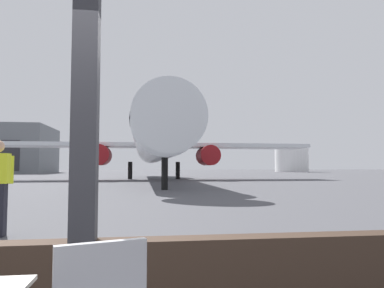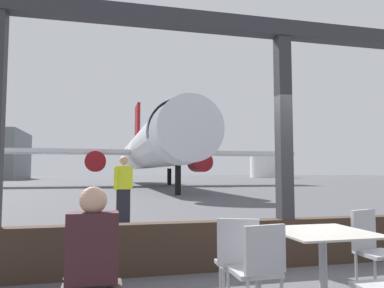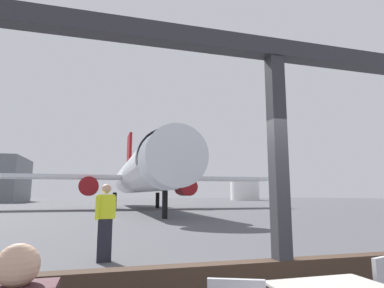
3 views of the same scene
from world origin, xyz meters
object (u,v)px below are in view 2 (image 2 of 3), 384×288
object	(u,v)px
seated_passenger	(89,257)
ground_crew_worker	(123,191)
cafe_chair_aisle_right	(239,257)
airplane	(151,148)
fuel_storage_tank	(266,165)
cafe_chair_window_left	(259,265)
cafe_chair_window_right	(372,245)
dining_table	(323,259)

from	to	relation	value
seated_passenger	ground_crew_worker	xyz separation A→B (m)	(0.56, 5.85, 0.23)
cafe_chair_aisle_right	airplane	xyz separation A→B (m)	(3.01, 31.81, 3.08)
seated_passenger	fuel_storage_tank	bearing A→B (deg)	64.38
ground_crew_worker	fuel_storage_tank	world-z (taller)	fuel_storage_tank
ground_crew_worker	seated_passenger	bearing A→B (deg)	-95.47
cafe_chair_window_left	cafe_chair_aisle_right	distance (m)	0.37
cafe_chair_window_left	airplane	distance (m)	32.47
cafe_chair_window_right	seated_passenger	world-z (taller)	seated_passenger
dining_table	cafe_chair_aisle_right	xyz separation A→B (m)	(-0.85, 0.11, 0.04)
dining_table	cafe_chair_aisle_right	bearing A→B (deg)	172.83
dining_table	cafe_chair_window_right	size ratio (longest dim) A/B	1.00
dining_table	seated_passenger	world-z (taller)	seated_passenger
cafe_chair_window_left	airplane	world-z (taller)	airplane
cafe_chair_window_right	ground_crew_worker	world-z (taller)	ground_crew_worker
cafe_chair_aisle_right	seated_passenger	size ratio (longest dim) A/B	0.74
cafe_chair_window_left	airplane	bearing A→B (deg)	84.73
cafe_chair_window_right	seated_passenger	bearing A→B (deg)	-171.57
seated_passenger	airplane	world-z (taller)	airplane
dining_table	ground_crew_worker	size ratio (longest dim) A/B	0.53
dining_table	seated_passenger	bearing A→B (deg)	-175.33
dining_table	ground_crew_worker	xyz separation A→B (m)	(-1.68, 5.67, 0.41)
cafe_chair_window_left	ground_crew_worker	size ratio (longest dim) A/B	0.52
dining_table	seated_passenger	distance (m)	2.25
cafe_chair_window_left	ground_crew_worker	distance (m)	6.01
cafe_chair_aisle_right	fuel_storage_tank	bearing A→B (deg)	65.09
dining_table	ground_crew_worker	distance (m)	5.93
cafe_chair_window_right	airplane	bearing A→B (deg)	87.50
cafe_chair_window_right	seated_passenger	xyz separation A→B (m)	(-3.02, -0.45, 0.12)
cafe_chair_window_left	airplane	size ratio (longest dim) A/B	0.03
cafe_chair_window_left	cafe_chair_aisle_right	xyz separation A→B (m)	(-0.05, 0.37, -0.01)
airplane	cafe_chair_aisle_right	bearing A→B (deg)	-95.41
airplane	ground_crew_worker	size ratio (longest dim) A/B	19.72
seated_passenger	airplane	distance (m)	32.54
dining_table	cafe_chair_window_right	bearing A→B (deg)	18.63
airplane	fuel_storage_tank	xyz separation A→B (m)	(35.12, 50.32, -0.49)
dining_table	cafe_chair_aisle_right	distance (m)	0.85
cafe_chair_window_left	fuel_storage_tank	size ratio (longest dim) A/B	0.11
seated_passenger	fuel_storage_tank	size ratio (longest dim) A/B	0.15
ground_crew_worker	dining_table	bearing A→B (deg)	-73.55
dining_table	cafe_chair_window_right	distance (m)	0.83
cafe_chair_window_left	seated_passenger	xyz separation A→B (m)	(-1.44, 0.08, 0.13)
cafe_chair_aisle_right	dining_table	bearing A→B (deg)	-7.17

